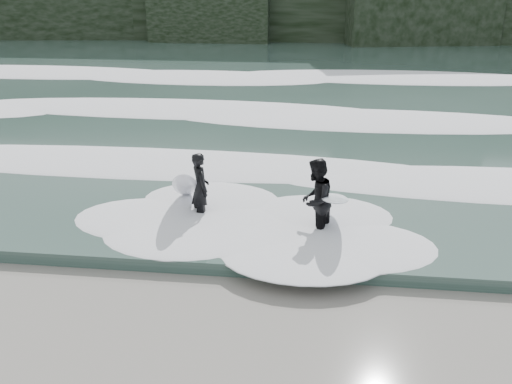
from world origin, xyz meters
TOP-DOWN VIEW (x-y plane):
  - ground at (0.00, 0.00)m, footprint 120.00×120.00m
  - sea at (0.00, 29.00)m, footprint 90.00×52.00m
  - foam_near at (0.00, 9.00)m, footprint 60.00×3.20m
  - foam_mid at (0.00, 16.00)m, footprint 60.00×4.00m
  - foam_far at (0.00, 25.00)m, footprint 60.00×4.80m
  - surfer_left at (-1.24, 5.69)m, footprint 1.27×2.10m
  - surfer_right at (1.74, 5.01)m, footprint 1.28×2.28m

SIDE VIEW (x-z plane):
  - ground at x=0.00m, z-range 0.00..0.00m
  - sea at x=0.00m, z-range 0.00..0.30m
  - foam_near at x=0.00m, z-range 0.30..0.50m
  - foam_mid at x=0.00m, z-range 0.30..0.54m
  - foam_far at x=0.00m, z-range 0.30..0.60m
  - surfer_left at x=-1.24m, z-range 0.01..1.82m
  - surfer_right at x=1.74m, z-range 0.01..1.98m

